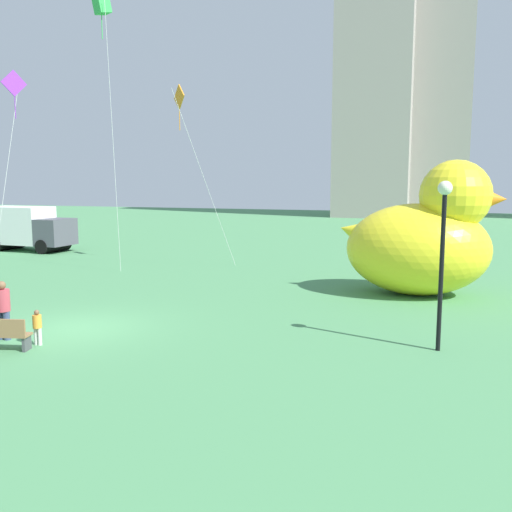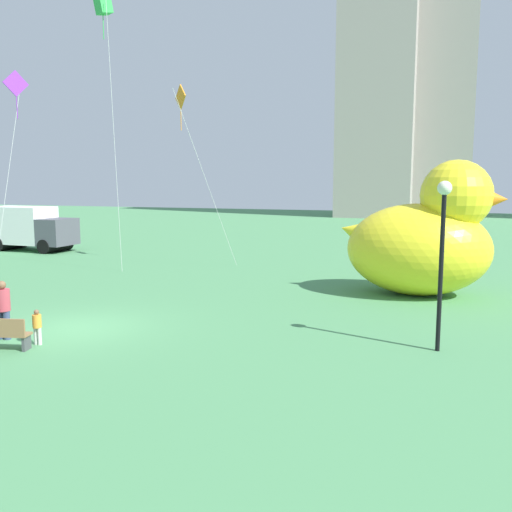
% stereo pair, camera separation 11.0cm
% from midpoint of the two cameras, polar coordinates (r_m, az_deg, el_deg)
% --- Properties ---
extents(ground_plane, '(140.00, 140.00, 0.00)m').
position_cam_midpoint_polar(ground_plane, '(18.15, -18.07, -7.11)').
color(ground_plane, '#4A8956').
extents(person_adult, '(0.42, 0.42, 1.71)m').
position_cam_midpoint_polar(person_adult, '(17.51, -24.72, -4.82)').
color(person_adult, '#38476B').
rests_on(person_adult, ground).
extents(person_child, '(0.24, 0.24, 1.00)m').
position_cam_midpoint_polar(person_child, '(16.65, -21.70, -6.66)').
color(person_child, silver).
rests_on(person_child, ground).
extents(giant_inflatable_duck, '(6.44, 4.13, 5.33)m').
position_cam_midpoint_polar(giant_inflatable_duck, '(22.92, 16.68, 1.75)').
color(giant_inflatable_duck, yellow).
rests_on(giant_inflatable_duck, ground).
extents(lamppost, '(0.37, 0.37, 4.53)m').
position_cam_midpoint_polar(lamppost, '(15.32, 18.45, 2.14)').
color(lamppost, black).
rests_on(lamppost, ground).
extents(box_truck, '(6.01, 2.54, 2.85)m').
position_cam_midpoint_polar(box_truck, '(39.03, -22.55, 2.62)').
color(box_truck, white).
rests_on(box_truck, ground).
extents(city_skyline, '(38.43, 12.07, 39.11)m').
position_cam_midpoint_polar(city_skyline, '(74.73, 20.89, 16.90)').
color(city_skyline, '#9E938C').
rests_on(city_skyline, ground).
extents(kite_orange, '(3.22, 3.67, 9.47)m').
position_cam_midpoint_polar(kite_orange, '(30.00, -7.81, 15.23)').
color(kite_orange, silver).
rests_on(kite_orange, ground).
extents(kite_purple, '(1.54, 2.05, 9.89)m').
position_cam_midpoint_polar(kite_purple, '(30.80, -23.74, 15.24)').
color(kite_purple, silver).
rests_on(kite_purple, ground).
extents(kite_green, '(0.91, 0.96, 13.45)m').
position_cam_midpoint_polar(kite_green, '(29.43, -15.71, 23.70)').
color(kite_green, silver).
rests_on(kite_green, ground).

